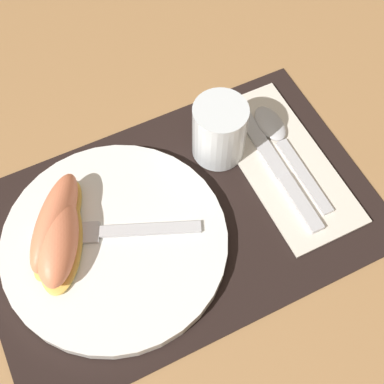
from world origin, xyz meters
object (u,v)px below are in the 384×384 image
object	(u,v)px
knife	(277,167)
citrus_wedge_0	(55,223)
plate	(116,244)
fork	(106,232)
spoon	(279,137)
citrus_wedge_1	(58,238)
juice_glass	(219,133)

from	to	relation	value
knife	citrus_wedge_0	distance (m)	0.28
plate	fork	world-z (taller)	fork
plate	spoon	bearing A→B (deg)	10.84
citrus_wedge_0	citrus_wedge_1	xyz separation A→B (m)	(-0.00, -0.02, -0.00)
spoon	citrus_wedge_1	xyz separation A→B (m)	(-0.31, -0.03, 0.03)
spoon	citrus_wedge_0	bearing A→B (deg)	-178.84
plate	juice_glass	world-z (taller)	juice_glass
citrus_wedge_0	spoon	bearing A→B (deg)	1.16
citrus_wedge_1	plate	bearing A→B (deg)	-21.76
plate	citrus_wedge_1	size ratio (longest dim) A/B	1.97
fork	citrus_wedge_1	xyz separation A→B (m)	(-0.05, 0.01, 0.02)
juice_glass	spoon	xyz separation A→B (m)	(0.08, -0.02, -0.03)
plate	fork	size ratio (longest dim) A/B	1.44
plate	spoon	world-z (taller)	plate
knife	spoon	size ratio (longest dim) A/B	1.18
citrus_wedge_1	citrus_wedge_0	bearing A→B (deg)	78.00
spoon	knife	bearing A→B (deg)	-122.75
fork	juice_glass	bearing A→B (deg)	17.31
juice_glass	citrus_wedge_1	xyz separation A→B (m)	(-0.23, -0.05, -0.00)
plate	citrus_wedge_0	size ratio (longest dim) A/B	2.07
plate	fork	xyz separation A→B (m)	(-0.00, 0.01, 0.01)
plate	spoon	size ratio (longest dim) A/B	1.50
citrus_wedge_1	spoon	bearing A→B (deg)	4.66
juice_glass	knife	world-z (taller)	juice_glass
spoon	fork	size ratio (longest dim) A/B	0.95
juice_glass	citrus_wedge_1	world-z (taller)	juice_glass
knife	fork	distance (m)	0.23
plate	spoon	distance (m)	0.26
knife	fork	size ratio (longest dim) A/B	1.13
spoon	citrus_wedge_0	distance (m)	0.31
fork	citrus_wedge_1	bearing A→B (deg)	171.32
knife	fork	world-z (taller)	fork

